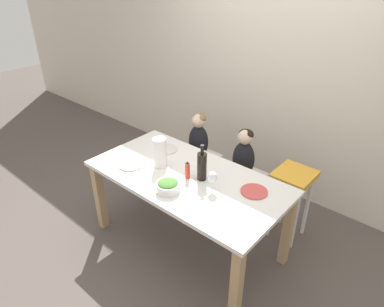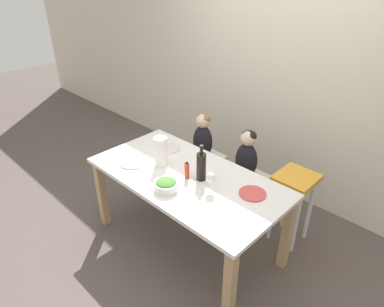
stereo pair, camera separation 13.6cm
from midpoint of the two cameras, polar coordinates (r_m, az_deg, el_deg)
The scene contains 16 objects.
ground_plane at distance 3.27m, azimuth -1.99°, elevation -14.56°, with size 14.00×14.00×0.00m, color #564C47.
wall_back at distance 3.59m, azimuth 12.99°, elevation 13.86°, with size 10.00×0.06×2.70m.
dining_table at distance 2.86m, azimuth -2.21°, elevation -5.33°, with size 1.66×0.85×0.73m.
chair_far_left at distance 3.70m, azimuth -0.00°, elevation -1.48°, with size 0.37×0.40×0.44m.
chair_far_center at distance 3.42m, azimuth 7.14°, elevation -4.62°, with size 0.37×0.40×0.44m.
chair_right_highchair at distance 3.13m, azimuth 15.21°, elevation -5.53°, with size 0.32×0.34×0.69m.
person_child_left at distance 3.55m, azimuth 0.01°, elevation 2.93°, with size 0.22×0.18×0.49m.
person_child_center at distance 3.25m, azimuth 7.49°, elevation 0.03°, with size 0.22×0.18×0.49m.
wine_bottle at distance 2.70m, azimuth 0.22°, elevation -2.07°, with size 0.08×0.08×0.31m.
paper_towel_roll at distance 2.89m, azimuth -6.71°, elevation 0.12°, with size 0.11×0.11×0.26m.
wine_glass_near at distance 2.58m, azimuth 1.90°, elevation -4.03°, with size 0.07×0.07×0.16m.
salad_bowl_large at distance 2.62m, azimuth -5.52°, elevation -5.38°, with size 0.19×0.19×0.09m.
dinner_plate_front_left at distance 3.00m, azimuth -11.45°, elevation -1.89°, with size 0.21×0.21×0.01m.
dinner_plate_back_left at distance 3.20m, azimuth -5.48°, elevation 0.71°, with size 0.21×0.21×0.01m.
dinner_plate_back_right at distance 2.64m, azimuth 8.85°, elevation -6.30°, with size 0.21×0.21×0.01m.
condiment_bottle_hot_sauce at distance 2.74m, azimuth -2.19°, elevation -2.81°, with size 0.04×0.04×0.16m.
Camera 1 is at (1.57, -1.75, 2.27)m, focal length 32.00 mm.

